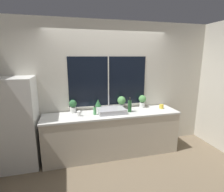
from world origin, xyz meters
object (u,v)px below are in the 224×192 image
(potted_plant_center_left, at_px, (98,105))
(mug_yellow, at_px, (161,106))
(potted_plant_far_right, at_px, (142,101))
(potted_plant_center_right, at_px, (121,101))
(bottle_tall, at_px, (130,106))
(sink, at_px, (111,110))
(refrigerator, at_px, (19,123))
(potted_plant_far_left, at_px, (73,106))
(soap_bottle, at_px, (95,111))
(mug_white, at_px, (79,114))

(potted_plant_center_left, bearing_deg, mug_yellow, -7.20)
(potted_plant_far_right, distance_m, mug_yellow, 0.43)
(potted_plant_far_right, bearing_deg, potted_plant_center_right, 180.00)
(potted_plant_center_left, distance_m, bottle_tall, 0.65)
(sink, xyz_separation_m, potted_plant_center_right, (0.27, 0.20, 0.12))
(potted_plant_center_left, relative_size, potted_plant_center_right, 0.88)
(sink, xyz_separation_m, bottle_tall, (0.37, -0.04, 0.08))
(refrigerator, bearing_deg, potted_plant_far_left, 10.88)
(potted_plant_far_left, distance_m, potted_plant_far_right, 1.50)
(potted_plant_far_right, distance_m, bottle_tall, 0.45)
(mug_yellow, bearing_deg, potted_plant_center_right, 168.63)
(sink, relative_size, mug_yellow, 5.82)
(potted_plant_far_right, relative_size, soap_bottle, 1.49)
(potted_plant_far_left, bearing_deg, potted_plant_center_right, 0.00)
(potted_plant_far_right, bearing_deg, refrigerator, -175.69)
(potted_plant_center_right, height_order, potted_plant_far_right, potted_plant_center_right)
(potted_plant_center_right, xyz_separation_m, potted_plant_far_right, (0.48, 0.00, -0.01))
(potted_plant_center_left, bearing_deg, bottle_tall, -21.02)
(potted_plant_center_left, bearing_deg, potted_plant_far_left, 180.00)
(sink, xyz_separation_m, potted_plant_center_left, (-0.23, 0.20, 0.08))
(bottle_tall, bearing_deg, sink, 174.17)
(potted_plant_far_right, height_order, mug_yellow, potted_plant_far_right)
(potted_plant_center_right, height_order, soap_bottle, potted_plant_center_right)
(mug_yellow, distance_m, mug_white, 1.77)
(potted_plant_far_left, height_order, mug_white, potted_plant_far_left)
(refrigerator, xyz_separation_m, potted_plant_far_right, (2.46, 0.19, 0.22))
(refrigerator, bearing_deg, potted_plant_far_right, 4.31)
(potted_plant_far_left, bearing_deg, soap_bottle, -30.02)
(refrigerator, xyz_separation_m, soap_bottle, (1.37, -0.05, 0.14))
(refrigerator, distance_m, potted_plant_center_left, 1.50)
(potted_plant_center_left, bearing_deg, soap_bottle, -114.33)
(potted_plant_far_right, xyz_separation_m, mug_yellow, (0.38, -0.17, -0.11))
(soap_bottle, relative_size, bottle_tall, 0.61)
(potted_plant_far_left, height_order, bottle_tall, bottle_tall)
(bottle_tall, bearing_deg, potted_plant_center_right, 113.61)
(potted_plant_center_left, height_order, mug_yellow, potted_plant_center_left)
(potted_plant_center_right, bearing_deg, potted_plant_center_left, 180.00)
(potted_plant_center_left, xyz_separation_m, bottle_tall, (0.61, -0.23, -0.00))
(refrigerator, bearing_deg, soap_bottle, -2.00)
(potted_plant_center_right, bearing_deg, mug_white, -165.41)
(soap_bottle, bearing_deg, potted_plant_center_left, 65.67)
(refrigerator, xyz_separation_m, potted_plant_center_right, (1.98, 0.19, 0.23))
(refrigerator, relative_size, potted_plant_far_right, 5.94)
(bottle_tall, bearing_deg, potted_plant_center_left, 158.98)
(potted_plant_center_left, xyz_separation_m, soap_bottle, (-0.11, -0.23, -0.05))
(refrigerator, height_order, potted_plant_center_right, refrigerator)
(potted_plant_far_left, xyz_separation_m, bottle_tall, (1.12, -0.23, -0.02))
(sink, bearing_deg, potted_plant_far_left, 165.27)
(potted_plant_far_left, bearing_deg, refrigerator, -169.12)
(refrigerator, bearing_deg, potted_plant_center_right, 5.35)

